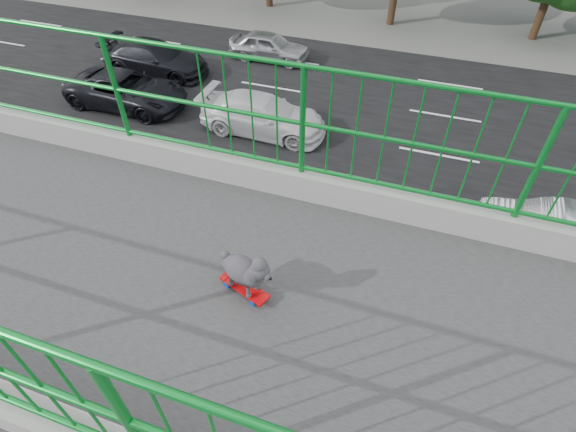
{
  "coord_description": "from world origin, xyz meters",
  "views": [
    {
      "loc": [
        1.95,
        -0.99,
        10.03
      ],
      "look_at": [
        -1.03,
        -2.01,
        7.01
      ],
      "focal_mm": 27.47,
      "sensor_mm": 36.0,
      "label": 1
    }
  ],
  "objects_px": {
    "car_4": "(269,46)",
    "car_1": "(552,230)",
    "car_0": "(31,181)",
    "car_7": "(263,115)",
    "car_3": "(155,58)",
    "poodle": "(245,270)",
    "car_2": "(127,90)",
    "skateboard": "(245,288)"
  },
  "relations": [
    {
      "from": "car_2",
      "to": "car_4",
      "type": "height_order",
      "value": "car_2"
    },
    {
      "from": "skateboard",
      "to": "car_7",
      "type": "xyz_separation_m",
      "value": [
        -12.35,
        -4.91,
        -6.3
      ]
    },
    {
      "from": "poodle",
      "to": "car_7",
      "type": "relative_size",
      "value": 0.1
    },
    {
      "from": "poodle",
      "to": "car_4",
      "type": "xyz_separation_m",
      "value": [
        -18.76,
        -7.08,
        -6.6
      ]
    },
    {
      "from": "skateboard",
      "to": "car_2",
      "type": "height_order",
      "value": "skateboard"
    },
    {
      "from": "car_3",
      "to": "car_4",
      "type": "distance_m",
      "value": 5.7
    },
    {
      "from": "car_0",
      "to": "car_7",
      "type": "bearing_deg",
      "value": 137.97
    },
    {
      "from": "car_4",
      "to": "car_1",
      "type": "bearing_deg",
      "value": -127.36
    },
    {
      "from": "poodle",
      "to": "car_1",
      "type": "distance_m",
      "value": 12.55
    },
    {
      "from": "car_0",
      "to": "skateboard",
      "type": "bearing_deg",
      "value": 60.87
    },
    {
      "from": "car_1",
      "to": "car_4",
      "type": "distance_m",
      "value": 15.82
    },
    {
      "from": "car_1",
      "to": "car_0",
      "type": "bearing_deg",
      "value": -78.82
    },
    {
      "from": "car_4",
      "to": "car_2",
      "type": "bearing_deg",
      "value": 146.62
    },
    {
      "from": "car_1",
      "to": "car_2",
      "type": "distance_m",
      "value": 17.09
    },
    {
      "from": "poodle",
      "to": "car_7",
      "type": "xyz_separation_m",
      "value": [
        -12.36,
        -4.93,
        -6.56
      ]
    },
    {
      "from": "car_0",
      "to": "car_7",
      "type": "relative_size",
      "value": 0.89
    },
    {
      "from": "car_3",
      "to": "car_0",
      "type": "bearing_deg",
      "value": -173.49
    },
    {
      "from": "poodle",
      "to": "car_0",
      "type": "xyz_separation_m",
      "value": [
        -5.96,
        -10.7,
        -6.52
      ]
    },
    {
      "from": "poodle",
      "to": "car_0",
      "type": "relative_size",
      "value": 0.11
    },
    {
      "from": "skateboard",
      "to": "car_7",
      "type": "bearing_deg",
      "value": -138.23
    },
    {
      "from": "poodle",
      "to": "car_1",
      "type": "relative_size",
      "value": 0.12
    },
    {
      "from": "car_7",
      "to": "car_0",
      "type": "bearing_deg",
      "value": 137.97
    },
    {
      "from": "car_1",
      "to": "car_3",
      "type": "distance_m",
      "value": 18.43
    },
    {
      "from": "car_4",
      "to": "car_7",
      "type": "height_order",
      "value": "car_7"
    },
    {
      "from": "car_2",
      "to": "car_1",
      "type": "bearing_deg",
      "value": -100.79
    },
    {
      "from": "poodle",
      "to": "car_0",
      "type": "height_order",
      "value": "poodle"
    },
    {
      "from": "skateboard",
      "to": "car_1",
      "type": "xyz_separation_m",
      "value": [
        -9.15,
        5.52,
        -6.33
      ]
    },
    {
      "from": "car_7",
      "to": "car_2",
      "type": "bearing_deg",
      "value": 90.0
    },
    {
      "from": "car_1",
      "to": "car_7",
      "type": "relative_size",
      "value": 0.85
    },
    {
      "from": "car_0",
      "to": "car_3",
      "type": "distance_m",
      "value": 9.66
    },
    {
      "from": "poodle",
      "to": "car_3",
      "type": "relative_size",
      "value": 0.1
    },
    {
      "from": "car_0",
      "to": "car_2",
      "type": "bearing_deg",
      "value": -174.65
    },
    {
      "from": "car_1",
      "to": "car_3",
      "type": "relative_size",
      "value": 0.83
    },
    {
      "from": "skateboard",
      "to": "car_0",
      "type": "xyz_separation_m",
      "value": [
        -5.95,
        -10.67,
        -6.27
      ]
    },
    {
      "from": "skateboard",
      "to": "car_4",
      "type": "bearing_deg",
      "value": -139.27
    },
    {
      "from": "car_2",
      "to": "car_4",
      "type": "bearing_deg",
      "value": -33.38
    },
    {
      "from": "car_4",
      "to": "car_7",
      "type": "bearing_deg",
      "value": -161.42
    },
    {
      "from": "poodle",
      "to": "car_3",
      "type": "xyz_separation_m",
      "value": [
        -15.56,
        -11.8,
        -6.54
      ]
    },
    {
      "from": "poodle",
      "to": "car_4",
      "type": "relative_size",
      "value": 0.12
    },
    {
      "from": "car_1",
      "to": "car_7",
      "type": "xyz_separation_m",
      "value": [
        -3.2,
        -10.42,
        0.03
      ]
    },
    {
      "from": "poodle",
      "to": "car_4",
      "type": "distance_m",
      "value": 21.11
    },
    {
      "from": "car_1",
      "to": "car_4",
      "type": "bearing_deg",
      "value": -127.36
    }
  ]
}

